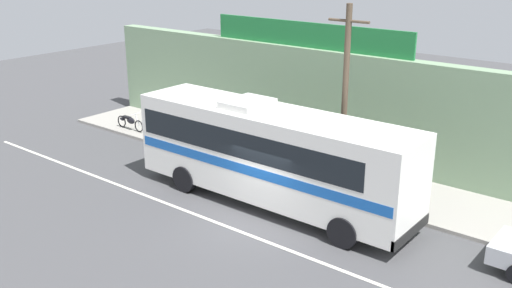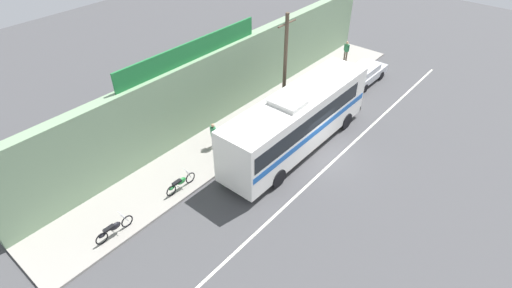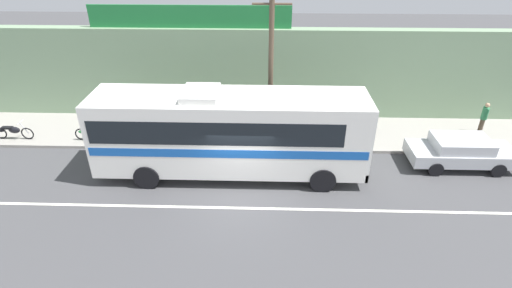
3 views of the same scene
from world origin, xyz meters
name	(u,v)px [view 1 (image 1 of 3)]	position (x,y,z in m)	size (l,w,h in m)	color
ground_plane	(254,223)	(0.00, 0.00, 0.00)	(70.00, 70.00, 0.00)	#444447
sidewalk_slab	(333,176)	(0.00, 5.20, 0.07)	(30.00, 3.60, 0.14)	gray
storefront_facade	(362,111)	(0.00, 7.35, 2.40)	(30.00, 0.70, 4.80)	gray
storefront_billboard	(307,35)	(-2.92, 7.35, 5.35)	(10.09, 0.12, 1.10)	#1E7538
road_center_stripe	(239,231)	(0.00, -0.80, 0.00)	(30.00, 0.14, 0.01)	silver
intercity_bus	(270,151)	(-0.58, 1.61, 2.07)	(11.03, 2.65, 3.78)	white
utility_pole	(345,99)	(1.12, 3.84, 3.80)	(1.60, 0.22, 7.05)	brown
motorcycle_orange	(130,121)	(-11.38, 4.02, 0.57)	(1.96, 0.56, 0.94)	black
motorcycle_purple	(185,137)	(-7.40, 4.02, 0.57)	(1.92, 0.56, 0.94)	black
pedestrian_far_right	(263,135)	(-3.70, 5.26, 1.08)	(0.30, 0.48, 1.63)	black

